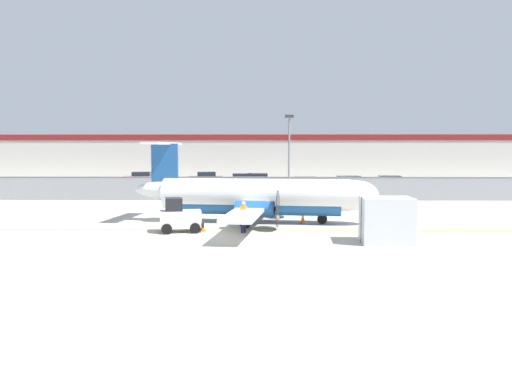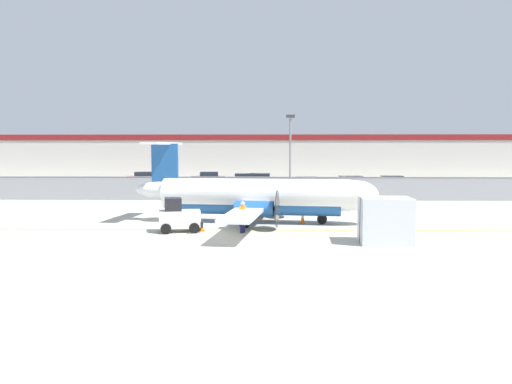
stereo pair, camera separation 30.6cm
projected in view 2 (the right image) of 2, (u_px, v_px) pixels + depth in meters
ground_plane at (238, 230)px, 27.82m from camera, size 140.00×140.00×0.01m
perimeter_fence at (249, 188)px, 43.66m from camera, size 98.00×0.10×2.10m
parking_lot_strip at (252, 189)px, 55.20m from camera, size 98.00×17.00×0.12m
background_building at (256, 157)px, 73.34m from camera, size 91.00×8.10×6.50m
commuter_airplane at (260, 197)px, 30.44m from camera, size 15.07×16.07×4.92m
baggage_tug at (179, 216)px, 27.10m from camera, size 2.50×1.76×1.88m
ground_crew_worker at (243, 215)px, 26.82m from camera, size 0.47×0.51×1.70m
cargo_container at (385, 220)px, 23.87m from camera, size 2.51×2.13×2.20m
traffic_cone_near_left at (303, 219)px, 30.12m from camera, size 0.36×0.36×0.64m
traffic_cone_near_right at (202, 225)px, 27.44m from camera, size 0.36×0.36×0.64m
traffic_cone_far_left at (236, 213)px, 32.93m from camera, size 0.36×0.36×0.64m
parked_car_0 at (144, 178)px, 61.52m from camera, size 4.29×2.20×1.58m
parked_car_1 at (157, 185)px, 50.41m from camera, size 4.36×2.35×1.58m
parked_car_2 at (208, 178)px, 61.42m from camera, size 4.32×2.26×1.58m
parked_car_3 at (243, 180)px, 57.48m from camera, size 4.28×2.16×1.58m
parked_car_4 at (261, 180)px, 57.87m from camera, size 4.22×2.05×1.58m
parked_car_5 at (308, 185)px, 50.65m from camera, size 4.25×2.10×1.58m
parked_car_6 at (350, 183)px, 52.25m from camera, size 4.38×2.41×1.58m
parked_car_7 at (391, 183)px, 52.70m from camera, size 4.32×2.27×1.58m
apron_light_pole at (290, 151)px, 40.61m from camera, size 0.70×0.30×7.27m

